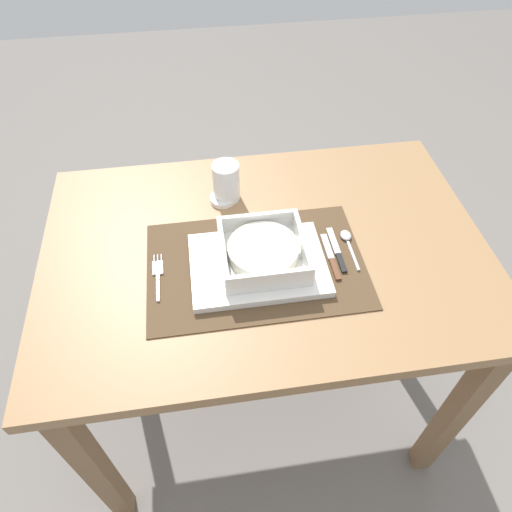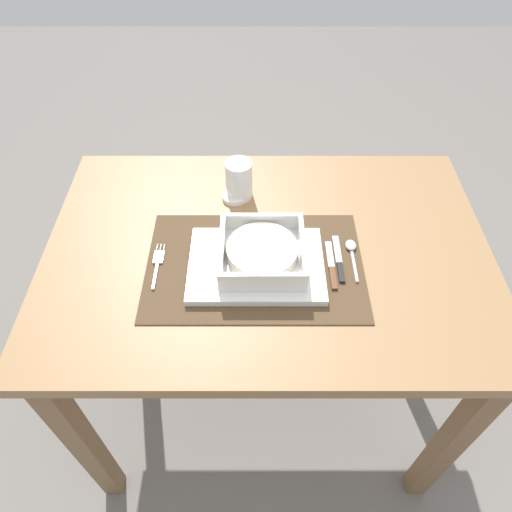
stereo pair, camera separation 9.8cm
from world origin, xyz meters
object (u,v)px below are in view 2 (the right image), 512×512
(porridge_bowl, at_px, (263,253))
(bread_knife, at_px, (333,268))
(fork, at_px, (159,262))
(dining_table, at_px, (268,279))
(butter_knife, at_px, (340,262))
(drinking_glass, at_px, (240,182))
(spoon, at_px, (353,250))
(condiment_saucer, at_px, (236,195))

(porridge_bowl, bearing_deg, bread_knife, -5.14)
(fork, bearing_deg, dining_table, 8.59)
(butter_knife, bearing_deg, dining_table, 162.18)
(dining_table, distance_m, drinking_glass, 0.24)
(bread_knife, distance_m, drinking_glass, 0.32)
(fork, bearing_deg, porridge_bowl, -3.33)
(fork, height_order, drinking_glass, drinking_glass)
(butter_knife, distance_m, drinking_glass, 0.32)
(spoon, xyz_separation_m, condiment_saucer, (-0.26, 0.18, 0.00))
(fork, xyz_separation_m, butter_knife, (0.39, 0.00, 0.00))
(spoon, distance_m, bread_knife, 0.07)
(bread_knife, bearing_deg, butter_knife, 42.91)
(butter_knife, relative_size, drinking_glass, 1.36)
(bread_knife, xyz_separation_m, drinking_glass, (-0.20, 0.24, 0.04))
(butter_knife, distance_m, bread_knife, 0.03)
(fork, height_order, spoon, spoon)
(spoon, xyz_separation_m, drinking_glass, (-0.25, 0.19, 0.04))
(condiment_saucer, bearing_deg, dining_table, -64.84)
(bread_knife, relative_size, condiment_saucer, 2.13)
(spoon, distance_m, condiment_saucer, 0.32)
(butter_knife, height_order, drinking_glass, drinking_glass)
(porridge_bowl, bearing_deg, drinking_glass, 103.31)
(fork, distance_m, bread_knife, 0.37)
(porridge_bowl, xyz_separation_m, fork, (-0.22, 0.00, -0.03))
(porridge_bowl, distance_m, bread_knife, 0.15)
(dining_table, xyz_separation_m, drinking_glass, (-0.07, 0.18, 0.15))
(dining_table, height_order, porridge_bowl, porridge_bowl)
(porridge_bowl, bearing_deg, spoon, 10.24)
(fork, xyz_separation_m, drinking_glass, (0.17, 0.22, 0.04))
(dining_table, distance_m, condiment_saucer, 0.22)
(spoon, bearing_deg, dining_table, 172.19)
(dining_table, distance_m, porridge_bowl, 0.16)
(butter_knife, bearing_deg, spoon, 43.69)
(drinking_glass, bearing_deg, dining_table, -69.27)
(spoon, height_order, butter_knife, spoon)
(porridge_bowl, xyz_separation_m, condiment_saucer, (-0.07, 0.22, -0.03))
(spoon, distance_m, drinking_glass, 0.32)
(drinking_glass, bearing_deg, spoon, -37.35)
(drinking_glass, bearing_deg, fork, -127.17)
(bread_knife, bearing_deg, fork, 175.37)
(dining_table, bearing_deg, spoon, -4.43)
(porridge_bowl, bearing_deg, fork, 179.38)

